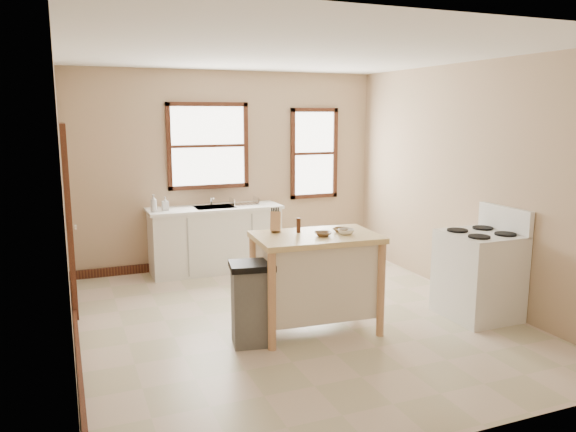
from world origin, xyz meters
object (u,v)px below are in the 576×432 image
object	(u,v)px
soap_bottle_b	(165,204)
pepper_grinder	(299,225)
kitchen_island	(316,283)
bowl_a	(323,234)
knife_block	(276,222)
bowl_b	(341,230)
bowl_c	(346,232)
trash_bin	(252,304)
soap_bottle_a	(154,203)
dish_rack	(244,202)
gas_stove	(479,263)

from	to	relation	value
soap_bottle_b	pepper_grinder	size ratio (longest dim) A/B	1.23
kitchen_island	bowl_a	bearing A→B (deg)	-65.22
kitchen_island	pepper_grinder	xyz separation A→B (m)	(-0.13, 0.16, 0.58)
soap_bottle_b	knife_block	bearing A→B (deg)	-72.82
soap_bottle_b	bowl_b	size ratio (longest dim) A/B	1.15
bowl_c	trash_bin	xyz separation A→B (m)	(-1.00, 0.00, -0.63)
bowl_a	trash_bin	world-z (taller)	bowl_a
bowl_a	bowl_b	bearing A→B (deg)	23.15
soap_bottle_a	trash_bin	size ratio (longest dim) A/B	0.29
soap_bottle_a	dish_rack	bearing A→B (deg)	-15.55
soap_bottle_b	bowl_c	xyz separation A→B (m)	(1.35, -2.62, 0.02)
soap_bottle_a	bowl_c	xyz separation A→B (m)	(1.51, -2.55, -0.00)
knife_block	bowl_b	world-z (taller)	knife_block
soap_bottle_b	pepper_grinder	bearing A→B (deg)	-69.12
dish_rack	bowl_c	xyz separation A→B (m)	(0.23, -2.65, 0.07)
bowl_b	soap_bottle_b	bearing A→B (deg)	118.55
kitchen_island	pepper_grinder	size ratio (longest dim) A/B	8.21
soap_bottle_b	pepper_grinder	distance (m)	2.54
bowl_b	gas_stove	xyz separation A→B (m)	(1.52, -0.33, -0.42)
soap_bottle_a	dish_rack	size ratio (longest dim) A/B	0.62
bowl_c	dish_rack	bearing A→B (deg)	95.01
gas_stove	bowl_b	bearing A→B (deg)	167.91
kitchen_island	bowl_c	bearing A→B (deg)	-14.83
pepper_grinder	bowl_c	world-z (taller)	pepper_grinder
kitchen_island	bowl_c	xyz separation A→B (m)	(0.29, -0.10, 0.53)
dish_rack	trash_bin	distance (m)	2.81
kitchen_island	pepper_grinder	bearing A→B (deg)	132.59
kitchen_island	trash_bin	bearing A→B (deg)	-168.53
knife_block	pepper_grinder	xyz separation A→B (m)	(0.21, -0.11, -0.03)
soap_bottle_a	dish_rack	xyz separation A→B (m)	(1.28, 0.09, -0.07)
soap_bottle_a	bowl_a	world-z (taller)	soap_bottle_a
bowl_a	bowl_c	world-z (taller)	bowl_c
bowl_c	gas_stove	distance (m)	1.60
soap_bottle_b	knife_block	world-z (taller)	knife_block
gas_stove	dish_rack	bearing A→B (deg)	121.70
dish_rack	bowl_b	world-z (taller)	bowl_b
soap_bottle_a	soap_bottle_b	xyz separation A→B (m)	(0.16, 0.06, -0.02)
knife_block	bowl_a	bearing A→B (deg)	-17.59
soap_bottle_a	bowl_c	world-z (taller)	soap_bottle_a
soap_bottle_a	bowl_c	distance (m)	2.97
knife_block	bowl_b	distance (m)	0.68
bowl_a	bowl_c	size ratio (longest dim) A/B	1.04
kitchen_island	knife_block	xyz separation A→B (m)	(-0.33, 0.27, 0.60)
trash_bin	soap_bottle_a	bearing A→B (deg)	111.51
dish_rack	trash_bin	size ratio (longest dim) A/B	0.46
gas_stove	knife_block	bearing A→B (deg)	165.13
knife_block	bowl_a	world-z (taller)	knife_block
soap_bottle_a	gas_stove	size ratio (longest dim) A/B	0.19
soap_bottle_a	kitchen_island	world-z (taller)	soap_bottle_a
soap_bottle_b	bowl_a	xyz separation A→B (m)	(1.10, -2.61, 0.02)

